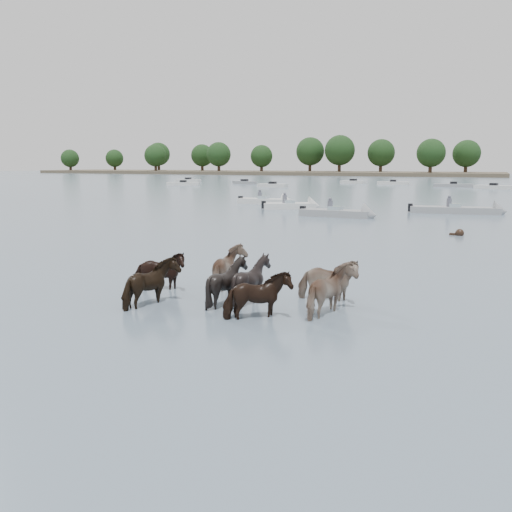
% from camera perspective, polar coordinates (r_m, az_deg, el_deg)
% --- Properties ---
extents(ground, '(400.00, 400.00, 0.00)m').
position_cam_1_polar(ground, '(14.38, -2.05, -4.67)').
color(ground, slate).
rests_on(ground, ground).
extents(shoreline, '(160.00, 30.00, 1.00)m').
position_cam_1_polar(shoreline, '(179.46, -0.82, 9.14)').
color(shoreline, '#4C4233').
rests_on(shoreline, ground).
extents(pony_herd, '(7.01, 4.35, 1.46)m').
position_cam_1_polar(pony_herd, '(13.86, -1.63, -3.05)').
color(pony_herd, black).
rests_on(pony_herd, ground).
extents(swimming_pony, '(0.72, 0.44, 0.44)m').
position_cam_1_polar(swimming_pony, '(28.78, 21.33, 2.32)').
color(swimming_pony, black).
rests_on(swimming_pony, ground).
extents(motorboat_a, '(4.85, 3.61, 1.92)m').
position_cam_1_polar(motorboat_a, '(42.77, 4.61, 5.50)').
color(motorboat_a, silver).
rests_on(motorboat_a, ground).
extents(motorboat_b, '(5.55, 1.81, 1.92)m').
position_cam_1_polar(motorboat_b, '(36.57, 9.84, 4.59)').
color(motorboat_b, gray).
rests_on(motorboat_b, ground).
extents(motorboat_c, '(7.00, 2.47, 1.92)m').
position_cam_1_polar(motorboat_c, '(41.59, 22.07, 4.65)').
color(motorboat_c, gray).
rests_on(motorboat_c, ground).
extents(motorboat_f, '(5.31, 1.78, 1.92)m').
position_cam_1_polar(motorboat_f, '(47.62, 1.70, 5.99)').
color(motorboat_f, silver).
rests_on(motorboat_f, ground).
extents(distant_flotilla, '(103.63, 26.85, 0.93)m').
position_cam_1_polar(distant_flotilla, '(87.39, 19.52, 7.34)').
color(distant_flotilla, silver).
rests_on(distant_flotilla, ground).
extents(treeline, '(147.68, 23.44, 12.32)m').
position_cam_1_polar(treeline, '(177.40, 0.96, 11.12)').
color(treeline, '#382619').
rests_on(treeline, ground).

